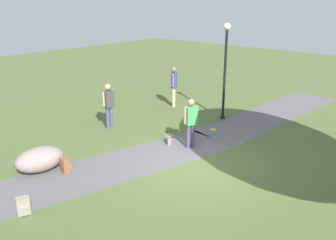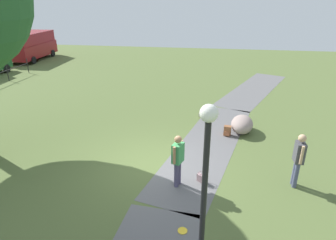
{
  "view_description": "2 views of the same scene",
  "coord_description": "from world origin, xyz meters",
  "px_view_note": "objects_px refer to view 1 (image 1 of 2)",
  "views": [
    {
      "loc": [
        7.63,
        5.59,
        4.6
      ],
      "look_at": [
        0.01,
        -1.11,
        1.13
      ],
      "focal_mm": 38.53,
      "sensor_mm": 36.0,
      "label": 1
    },
    {
      "loc": [
        -8.0,
        -1.79,
        5.13
      ],
      "look_at": [
        1.98,
        -0.21,
        0.83
      ],
      "focal_mm": 31.07,
      "sensor_mm": 36.0,
      "label": 2
    }
  ],
  "objects_px": {
    "passerby_on_path": "(174,84)",
    "man_near_boulder": "(109,103)",
    "woman_with_handbag": "(191,120)",
    "backpack_by_boulder": "(66,165)",
    "lamp_post": "(225,62)",
    "lawn_boulder": "(40,159)",
    "spare_backpack_on_lawn": "(24,206)",
    "frisbee_on_grass": "(213,130)",
    "handbag_on_grass": "(169,140)"
  },
  "relations": [
    {
      "from": "lamp_post",
      "to": "backpack_by_boulder",
      "type": "bearing_deg",
      "value": -6.14
    },
    {
      "from": "passerby_on_path",
      "to": "lamp_post",
      "type": "bearing_deg",
      "value": 89.39
    },
    {
      "from": "woman_with_handbag",
      "to": "backpack_by_boulder",
      "type": "distance_m",
      "value": 4.01
    },
    {
      "from": "man_near_boulder",
      "to": "frisbee_on_grass",
      "type": "bearing_deg",
      "value": 127.57
    },
    {
      "from": "passerby_on_path",
      "to": "man_near_boulder",
      "type": "bearing_deg",
      "value": 0.48
    },
    {
      "from": "lamp_post",
      "to": "backpack_by_boulder",
      "type": "xyz_separation_m",
      "value": [
        6.76,
        -0.73,
        -2.08
      ]
    },
    {
      "from": "lawn_boulder",
      "to": "frisbee_on_grass",
      "type": "xyz_separation_m",
      "value": [
        -5.86,
        1.78,
        -0.33
      ]
    },
    {
      "from": "spare_backpack_on_lawn",
      "to": "backpack_by_boulder",
      "type": "bearing_deg",
      "value": -149.09
    },
    {
      "from": "lawn_boulder",
      "to": "backpack_by_boulder",
      "type": "distance_m",
      "value": 0.74
    },
    {
      "from": "backpack_by_boulder",
      "to": "lamp_post",
      "type": "bearing_deg",
      "value": 173.86
    },
    {
      "from": "frisbee_on_grass",
      "to": "passerby_on_path",
      "type": "bearing_deg",
      "value": -113.91
    },
    {
      "from": "woman_with_handbag",
      "to": "spare_backpack_on_lawn",
      "type": "xyz_separation_m",
      "value": [
        5.42,
        -0.47,
        -0.73
      ]
    },
    {
      "from": "spare_backpack_on_lawn",
      "to": "man_near_boulder",
      "type": "bearing_deg",
      "value": -149.36
    },
    {
      "from": "passerby_on_path",
      "to": "backpack_by_boulder",
      "type": "distance_m",
      "value": 7.09
    },
    {
      "from": "backpack_by_boulder",
      "to": "frisbee_on_grass",
      "type": "distance_m",
      "value": 5.57
    },
    {
      "from": "lamp_post",
      "to": "lawn_boulder",
      "type": "bearing_deg",
      "value": -10.37
    },
    {
      "from": "handbag_on_grass",
      "to": "backpack_by_boulder",
      "type": "height_order",
      "value": "backpack_by_boulder"
    },
    {
      "from": "man_near_boulder",
      "to": "spare_backpack_on_lawn",
      "type": "distance_m",
      "value": 5.75
    },
    {
      "from": "woman_with_handbag",
      "to": "handbag_on_grass",
      "type": "xyz_separation_m",
      "value": [
        0.25,
        -0.7,
        -0.79
      ]
    },
    {
      "from": "lamp_post",
      "to": "backpack_by_boulder",
      "type": "height_order",
      "value": "lamp_post"
    },
    {
      "from": "lamp_post",
      "to": "woman_with_handbag",
      "type": "height_order",
      "value": "lamp_post"
    },
    {
      "from": "backpack_by_boulder",
      "to": "frisbee_on_grass",
      "type": "relative_size",
      "value": 1.72
    },
    {
      "from": "passerby_on_path",
      "to": "lawn_boulder",
      "type": "bearing_deg",
      "value": 10.02
    },
    {
      "from": "lamp_post",
      "to": "spare_backpack_on_lawn",
      "type": "distance_m",
      "value": 8.81
    },
    {
      "from": "spare_backpack_on_lawn",
      "to": "frisbee_on_grass",
      "type": "bearing_deg",
      "value": 179.07
    },
    {
      "from": "handbag_on_grass",
      "to": "backpack_by_boulder",
      "type": "bearing_deg",
      "value": -13.94
    },
    {
      "from": "lawn_boulder",
      "to": "woman_with_handbag",
      "type": "height_order",
      "value": "woman_with_handbag"
    },
    {
      "from": "man_near_boulder",
      "to": "passerby_on_path",
      "type": "distance_m",
      "value": 3.68
    },
    {
      "from": "lawn_boulder",
      "to": "passerby_on_path",
      "type": "bearing_deg",
      "value": -169.98
    },
    {
      "from": "passerby_on_path",
      "to": "backpack_by_boulder",
      "type": "xyz_separation_m",
      "value": [
        6.79,
        1.86,
        -0.83
      ]
    },
    {
      "from": "passerby_on_path",
      "to": "spare_backpack_on_lawn",
      "type": "distance_m",
      "value": 9.11
    },
    {
      "from": "lawn_boulder",
      "to": "passerby_on_path",
      "type": "xyz_separation_m",
      "value": [
        -7.21,
        -1.27,
        0.68
      ]
    },
    {
      "from": "lawn_boulder",
      "to": "woman_with_handbag",
      "type": "xyz_separation_m",
      "value": [
        -4.05,
        2.13,
        0.59
      ]
    },
    {
      "from": "backpack_by_boulder",
      "to": "spare_backpack_on_lawn",
      "type": "bearing_deg",
      "value": 30.91
    },
    {
      "from": "woman_with_handbag",
      "to": "spare_backpack_on_lawn",
      "type": "height_order",
      "value": "woman_with_handbag"
    },
    {
      "from": "passerby_on_path",
      "to": "spare_backpack_on_lawn",
      "type": "xyz_separation_m",
      "value": [
        8.58,
        2.94,
        -0.83
      ]
    },
    {
      "from": "backpack_by_boulder",
      "to": "frisbee_on_grass",
      "type": "bearing_deg",
      "value": 167.64
    },
    {
      "from": "backpack_by_boulder",
      "to": "spare_backpack_on_lawn",
      "type": "distance_m",
      "value": 2.09
    },
    {
      "from": "lawn_boulder",
      "to": "man_near_boulder",
      "type": "distance_m",
      "value": 3.79
    },
    {
      "from": "lawn_boulder",
      "to": "woman_with_handbag",
      "type": "bearing_deg",
      "value": 152.22
    },
    {
      "from": "lawn_boulder",
      "to": "handbag_on_grass",
      "type": "bearing_deg",
      "value": 159.43
    },
    {
      "from": "lamp_post",
      "to": "handbag_on_grass",
      "type": "relative_size",
      "value": 9.67
    },
    {
      "from": "handbag_on_grass",
      "to": "spare_backpack_on_lawn",
      "type": "relative_size",
      "value": 0.96
    },
    {
      "from": "woman_with_handbag",
      "to": "handbag_on_grass",
      "type": "distance_m",
      "value": 1.08
    },
    {
      "from": "man_near_boulder",
      "to": "backpack_by_boulder",
      "type": "xyz_separation_m",
      "value": [
        3.11,
        1.83,
        -0.77
      ]
    },
    {
      "from": "backpack_by_boulder",
      "to": "lawn_boulder",
      "type": "bearing_deg",
      "value": -54.36
    },
    {
      "from": "lamp_post",
      "to": "spare_backpack_on_lawn",
      "type": "relative_size",
      "value": 9.26
    },
    {
      "from": "woman_with_handbag",
      "to": "frisbee_on_grass",
      "type": "relative_size",
      "value": 6.93
    },
    {
      "from": "lamp_post",
      "to": "woman_with_handbag",
      "type": "bearing_deg",
      "value": 14.62
    },
    {
      "from": "backpack_by_boulder",
      "to": "handbag_on_grass",
      "type": "bearing_deg",
      "value": 166.06
    }
  ]
}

